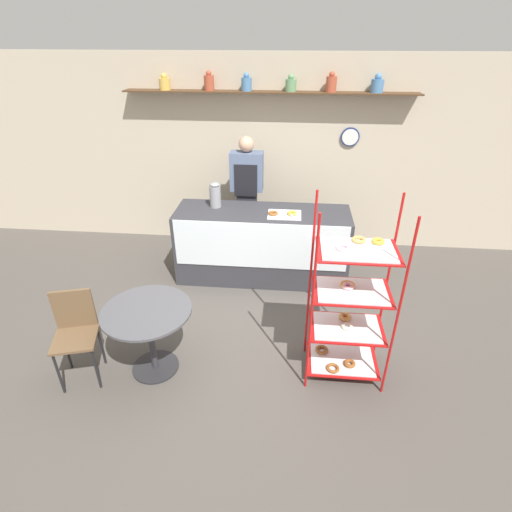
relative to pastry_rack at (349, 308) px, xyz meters
The scene contains 9 objects.
ground_plane 1.22m from the pastry_rack, 161.39° to the left, with size 14.00×14.00×0.00m, color #4C4742.
back_wall 2.97m from the pastry_rack, 108.22° to the left, with size 10.00×0.30×2.70m.
display_counter 1.91m from the pastry_rack, 118.84° to the left, with size 2.21×0.70×0.95m.
pastry_rack is the anchor object (origin of this frame).
person_worker 2.54m from the pastry_rack, 117.65° to the left, with size 0.44×0.23×1.74m.
cafe_table 1.85m from the pastry_rack, behind, with size 0.83×0.83×0.72m.
cafe_chair 2.51m from the pastry_rack, behind, with size 0.47×0.47×0.90m.
coffee_carafe 2.36m from the pastry_rack, 130.76° to the left, with size 0.14×0.14×0.32m.
donut_tray_counter 1.69m from the pastry_rack, 111.22° to the left, with size 0.41×0.30×0.05m.
Camera 1 is at (0.35, -3.26, 2.94)m, focal length 28.00 mm.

